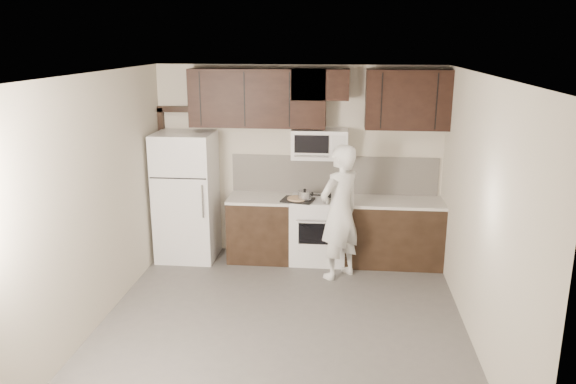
% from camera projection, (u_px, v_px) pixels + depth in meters
% --- Properties ---
extents(floor, '(4.50, 4.50, 0.00)m').
position_uv_depth(floor, '(281.00, 326.00, 6.13)').
color(floor, '#585553').
rests_on(floor, ground).
extents(back_wall, '(4.00, 0.00, 4.00)m').
position_uv_depth(back_wall, '(299.00, 162.00, 7.94)').
color(back_wall, beige).
rests_on(back_wall, ground).
extents(ceiling, '(4.50, 4.50, 0.00)m').
position_uv_depth(ceiling, '(280.00, 75.00, 5.42)').
color(ceiling, white).
rests_on(ceiling, back_wall).
extents(counter_run, '(2.95, 0.64, 0.91)m').
position_uv_depth(counter_run, '(340.00, 230.00, 7.82)').
color(counter_run, black).
rests_on(counter_run, floor).
extents(stove, '(0.76, 0.66, 0.94)m').
position_uv_depth(stove, '(318.00, 229.00, 7.85)').
color(stove, white).
rests_on(stove, floor).
extents(backsplash, '(2.90, 0.02, 0.54)m').
position_uv_depth(backsplash, '(334.00, 175.00, 7.92)').
color(backsplash, beige).
rests_on(backsplash, counter_run).
extents(upper_cabinets, '(3.48, 0.35, 0.78)m').
position_uv_depth(upper_cabinets, '(314.00, 97.00, 7.50)').
color(upper_cabinets, black).
rests_on(upper_cabinets, back_wall).
extents(microwave, '(0.76, 0.42, 0.40)m').
position_uv_depth(microwave, '(320.00, 144.00, 7.64)').
color(microwave, white).
rests_on(microwave, upper_cabinets).
extents(refrigerator, '(0.80, 0.76, 1.80)m').
position_uv_depth(refrigerator, '(187.00, 196.00, 7.86)').
color(refrigerator, white).
rests_on(refrigerator, floor).
extents(door_trim, '(0.50, 0.08, 2.12)m').
position_uv_depth(door_trim, '(167.00, 167.00, 8.11)').
color(door_trim, black).
rests_on(door_trim, floor).
extents(saucepan, '(0.32, 0.19, 0.18)m').
position_uv_depth(saucepan, '(305.00, 196.00, 7.58)').
color(saucepan, silver).
rests_on(saucepan, stove).
extents(baking_tray, '(0.47, 0.39, 0.02)m').
position_uv_depth(baking_tray, '(298.00, 200.00, 7.61)').
color(baking_tray, black).
rests_on(baking_tray, counter_run).
extents(pizza, '(0.33, 0.33, 0.02)m').
position_uv_depth(pizza, '(298.00, 199.00, 7.61)').
color(pizza, '#CBB288').
rests_on(pizza, baking_tray).
extents(person, '(0.75, 0.76, 1.77)m').
position_uv_depth(person, '(340.00, 212.00, 7.19)').
color(person, white).
rests_on(person, floor).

